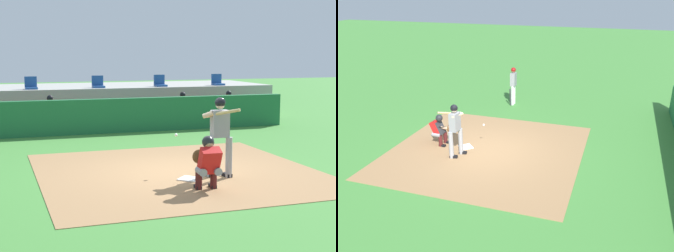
{
  "view_description": "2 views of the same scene",
  "coord_description": "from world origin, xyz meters",
  "views": [
    {
      "loc": [
        -4.07,
        -11.29,
        2.77
      ],
      "look_at": [
        0.0,
        0.7,
        1.0
      ],
      "focal_mm": 55.95,
      "sensor_mm": 36.0,
      "label": 1
    },
    {
      "loc": [
        10.45,
        4.15,
        5.34
      ],
      "look_at": [
        0.0,
        0.7,
        1.0
      ],
      "focal_mm": 38.36,
      "sensor_mm": 36.0,
      "label": 2
    }
  ],
  "objects": [
    {
      "name": "catcher_crouched",
      "position": [
        0.01,
        -1.75,
        0.61
      ],
      "size": [
        0.5,
        2.0,
        1.13
      ],
      "color": "gray",
      "rests_on": "ground"
    },
    {
      "name": "batter_at_plate",
      "position": [
        0.69,
        -0.81,
        1.04
      ],
      "size": [
        0.68,
        0.77,
        1.8
      ],
      "color": "#99999E",
      "rests_on": "ground"
    },
    {
      "name": "ground_plane",
      "position": [
        0.0,
        0.0,
        0.0
      ],
      "size": [
        80.0,
        80.0,
        0.0
      ],
      "primitive_type": "plane",
      "color": "#428438"
    },
    {
      "name": "dirt_infield",
      "position": [
        0.0,
        0.0,
        0.01
      ],
      "size": [
        6.4,
        6.4,
        0.01
      ],
      "primitive_type": "cube",
      "color": "#9E754C",
      "rests_on": "ground"
    },
    {
      "name": "home_plate",
      "position": [
        0.0,
        -0.8,
        0.02
      ],
      "size": [
        0.62,
        0.62,
        0.02
      ],
      "primitive_type": "cube",
      "rotation": [
        0.0,
        0.0,
        0.79
      ],
      "color": "white",
      "rests_on": "dirt_infield"
    },
    {
      "name": "on_deck_batter",
      "position": [
        -5.24,
        -0.67,
        1.02
      ],
      "size": [
        0.58,
        0.23,
        1.79
      ],
      "color": "silver",
      "rests_on": "ground"
    }
  ]
}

